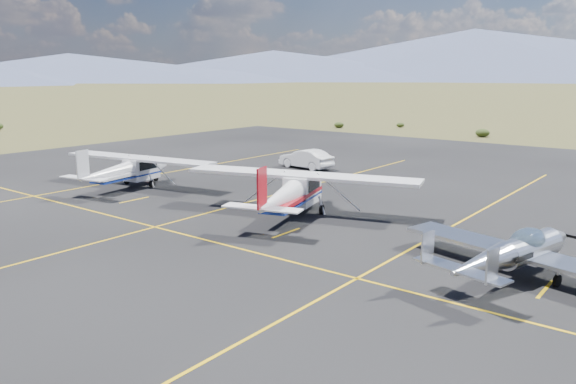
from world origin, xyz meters
TOP-DOWN VIEW (x-y plane):
  - ground at (0.00, 0.00)m, footprint 1600.00×1600.00m
  - apron at (0.00, 7.00)m, footprint 72.00×72.00m
  - aircraft_low_wing at (-2.71, -2.38)m, footprint 7.06×9.66m
  - aircraft_cessna at (-0.58, 8.98)m, footprint 8.29×12.22m
  - aircraft_plain at (-1.18, 21.52)m, footprint 6.79×11.16m
  - sedan at (11.76, 17.12)m, footprint 2.09×4.57m

SIDE VIEW (x-z plane):
  - ground at x=0.00m, z-range 0.00..0.00m
  - apron at x=0.00m, z-range -0.01..0.01m
  - sedan at x=11.76m, z-range 0.01..1.46m
  - aircraft_low_wing at x=-2.71m, z-range -0.05..2.05m
  - aircraft_plain at x=-1.18m, z-range -0.16..2.66m
  - aircraft_cessna at x=-0.58m, z-range -0.17..2.94m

